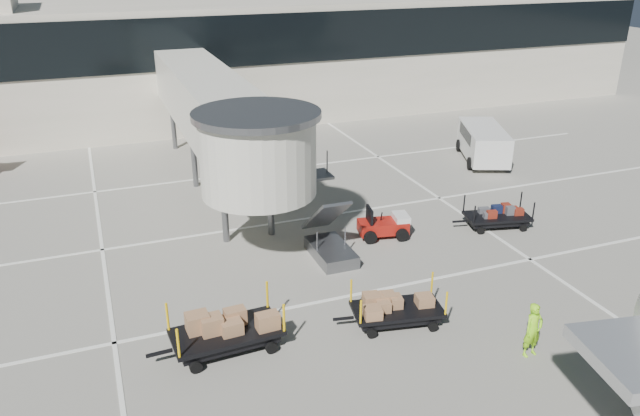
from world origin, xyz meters
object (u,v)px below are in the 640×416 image
(suitcase_cart, at_px, (497,217))
(minivan, at_px, (483,140))
(box_cart_near, at_px, (397,308))
(baggage_tug, at_px, (384,226))
(box_cart_far, at_px, (225,333))
(ground_worker, at_px, (533,330))

(suitcase_cart, bearing_deg, minivan, 72.20)
(suitcase_cart, distance_m, box_cart_near, 9.32)
(baggage_tug, height_order, minivan, minivan)
(baggage_tug, xyz_separation_m, box_cart_near, (-2.59, -6.15, 0.06))
(box_cart_near, bearing_deg, box_cart_far, -175.05)
(box_cart_far, bearing_deg, minivan, 32.37)
(suitcase_cart, height_order, box_cart_far, box_cart_far)
(box_cart_near, height_order, box_cart_far, box_cart_far)
(suitcase_cart, bearing_deg, ground_worker, -106.78)
(suitcase_cart, distance_m, box_cart_far, 14.15)
(box_cart_near, bearing_deg, minivan, 57.41)
(box_cart_near, xyz_separation_m, ground_worker, (3.04, -3.04, 0.32))
(ground_worker, distance_m, minivan, 19.14)
(suitcase_cart, xyz_separation_m, minivan, (4.87, 8.31, 0.70))
(ground_worker, relative_size, minivan, 0.32)
(minivan, bearing_deg, baggage_tug, -121.28)
(box_cart_near, bearing_deg, ground_worker, -34.77)
(ground_worker, bearing_deg, minivan, 53.95)
(box_cart_near, height_order, ground_worker, ground_worker)
(baggage_tug, relative_size, minivan, 0.41)
(minivan, bearing_deg, ground_worker, -97.74)
(box_cart_near, distance_m, box_cart_far, 5.67)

